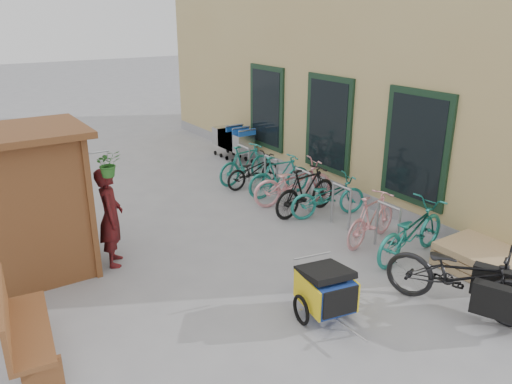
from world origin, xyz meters
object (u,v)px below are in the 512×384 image
bench (20,327)px  bike_7 (245,164)px  bike_2 (328,196)px  pallet_stack (480,259)px  bike_5 (279,176)px  bike_0 (411,231)px  bike_4 (293,182)px  bike_6 (253,171)px  person_kiosk (111,217)px  shopping_carts (233,139)px  bike_1 (372,218)px  bike_3 (306,191)px  child_trailer (326,289)px  cargo_bike (462,277)px  kiosk (12,186)px

bench → bike_7: size_ratio=1.03×
bike_2 → pallet_stack: bearing=-155.7°
bike_5 → bike_0: bearing=-173.7°
pallet_stack → bike_4: 4.20m
bench → pallet_stack: bearing=-7.2°
bench → bike_5: (6.01, 3.07, -0.04)m
bike_6 → bike_7: (-0.01, 0.35, 0.09)m
person_kiosk → bench: bearing=157.4°
bench → bike_5: 6.75m
bench → bike_7: 7.27m
person_kiosk → bike_5: person_kiosk is taller
shopping_carts → bike_1: shopping_carts is taller
pallet_stack → bike_3: bike_3 is taller
pallet_stack → person_kiosk: (-4.93, 3.56, 0.64)m
child_trailer → cargo_bike: 1.93m
person_kiosk → bike_2: person_kiosk is taller
bike_2 → bike_7: size_ratio=1.03×
pallet_stack → shopping_carts: bearing=90.0°
kiosk → pallet_stack: kiosk is taller
bench → bike_5: bench is taller
bike_7 → pallet_stack: bearing=-180.0°
bike_6 → bench: bearing=120.3°
child_trailer → bike_0: bike_0 is taller
kiosk → shopping_carts: kiosk is taller
pallet_stack → bike_2: 3.21m
bench → cargo_bike: cargo_bike is taller
bike_0 → bike_3: size_ratio=1.11×
bench → person_kiosk: bearing=54.4°
bike_0 → cargo_bike: bearing=146.8°
shopping_carts → bike_5: bearing=-101.9°
bench → bike_7: (5.86, 4.30, -0.04)m
bike_7 → bike_1: bearing=173.7°
bench → bike_2: size_ratio=1.00×
bike_4 → bike_5: (0.04, 0.57, -0.01)m
kiosk → bike_2: size_ratio=1.49×
pallet_stack → bike_7: (-0.83, 5.93, 0.28)m
kiosk → cargo_bike: (4.98, -4.40, -1.01)m
shopping_carts → bike_4: bearing=-100.7°
bike_1 → bike_2: 1.39m
bike_1 → bike_5: bike_5 is taller
cargo_bike → bike_6: cargo_bike is taller
bike_3 → bike_6: bike_3 is taller
bike_6 → bike_7: bearing=-2.5°
bike_3 → cargo_bike: bearing=167.6°
shopping_carts → bike_3: (-0.85, -4.38, -0.08)m
bench → bike_2: 6.32m
pallet_stack → bike_1: 1.93m
bike_1 → bike_5: 2.92m
kiosk → bike_1: bearing=-20.6°
bike_1 → bike_7: 4.15m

